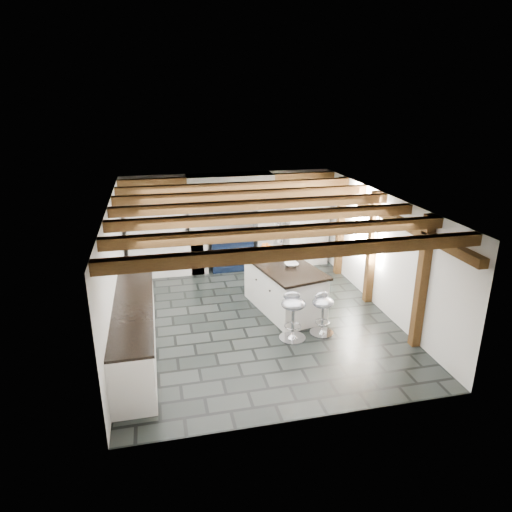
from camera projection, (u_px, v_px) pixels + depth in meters
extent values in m
plane|color=black|center=(256.00, 317.00, 8.78)|extent=(6.00, 6.00, 0.00)
plane|color=silver|center=(229.00, 220.00, 11.15)|extent=(5.00, 0.00, 5.00)
plane|color=silver|center=(115.00, 272.00, 7.87)|extent=(0.00, 6.00, 6.00)
plane|color=silver|center=(380.00, 251.00, 8.91)|extent=(0.00, 6.00, 6.00)
plane|color=white|center=(255.00, 200.00, 8.01)|extent=(6.00, 6.00, 0.00)
cube|color=white|center=(197.00, 233.00, 10.77)|extent=(0.40, 0.60, 1.90)
cube|color=white|center=(263.00, 229.00, 11.11)|extent=(0.40, 0.60, 1.90)
cube|color=brown|center=(230.00, 188.00, 10.59)|extent=(2.10, 0.65, 0.18)
cube|color=white|center=(230.00, 181.00, 10.54)|extent=(2.00, 0.60, 0.31)
cube|color=black|center=(232.00, 188.00, 10.28)|extent=(1.00, 0.03, 0.22)
cube|color=silver|center=(232.00, 188.00, 10.26)|extent=(0.90, 0.01, 0.14)
cube|color=white|center=(156.00, 233.00, 10.56)|extent=(1.30, 0.58, 2.00)
cube|color=white|center=(306.00, 224.00, 11.32)|extent=(1.00, 0.58, 2.00)
cube|color=white|center=(135.00, 323.00, 7.62)|extent=(0.60, 3.80, 0.88)
cube|color=black|center=(133.00, 298.00, 7.47)|extent=(0.64, 3.80, 0.04)
cube|color=white|center=(188.00, 254.00, 10.89)|extent=(0.70, 0.60, 0.88)
cube|color=black|center=(187.00, 236.00, 10.74)|extent=(0.74, 0.64, 0.04)
cube|color=brown|center=(380.00, 212.00, 8.63)|extent=(0.15, 5.80, 0.14)
plane|color=white|center=(367.00, 223.00, 9.33)|extent=(0.00, 0.90, 0.90)
cube|color=brown|center=(302.00, 252.00, 5.65)|extent=(5.00, 0.16, 0.16)
cube|color=brown|center=(282.00, 232.00, 6.44)|extent=(5.00, 0.16, 0.16)
cube|color=brown|center=(268.00, 217.00, 7.24)|extent=(5.00, 0.16, 0.16)
cube|color=brown|center=(255.00, 205.00, 8.04)|extent=(5.00, 0.16, 0.16)
cube|color=brown|center=(246.00, 195.00, 8.83)|extent=(5.00, 0.16, 0.16)
cube|color=brown|center=(237.00, 186.00, 9.63)|extent=(5.00, 0.16, 0.16)
cube|color=brown|center=(230.00, 179.00, 10.42)|extent=(5.00, 0.16, 0.16)
cube|color=brown|center=(422.00, 283.00, 7.43)|extent=(0.15, 0.15, 2.30)
cube|color=brown|center=(372.00, 248.00, 9.08)|extent=(0.15, 0.15, 2.30)
cube|color=brown|center=(340.00, 227.00, 10.55)|extent=(0.15, 0.15, 2.30)
cylinder|color=black|center=(281.00, 219.00, 8.18)|extent=(0.01, 0.01, 0.56)
cylinder|color=white|center=(280.00, 237.00, 8.29)|extent=(0.09, 0.09, 0.22)
cylinder|color=black|center=(279.00, 215.00, 8.46)|extent=(0.01, 0.01, 0.56)
cylinder|color=white|center=(278.00, 232.00, 8.58)|extent=(0.09, 0.09, 0.22)
cylinder|color=black|center=(277.00, 211.00, 8.75)|extent=(0.01, 0.01, 0.56)
cylinder|color=white|center=(277.00, 228.00, 8.86)|extent=(0.09, 0.09, 0.22)
cube|color=black|center=(231.00, 251.00, 11.09)|extent=(1.00, 0.60, 0.90)
ellipsoid|color=silver|center=(221.00, 232.00, 10.88)|extent=(0.28, 0.28, 0.11)
ellipsoid|color=silver|center=(241.00, 231.00, 10.98)|extent=(0.28, 0.28, 0.11)
cylinder|color=silver|center=(233.00, 240.00, 10.67)|extent=(0.95, 0.03, 0.03)
cube|color=black|center=(223.00, 255.00, 10.76)|extent=(0.35, 0.02, 0.30)
cube|color=black|center=(244.00, 254.00, 10.87)|extent=(0.35, 0.02, 0.30)
cube|color=white|center=(284.00, 289.00, 8.96)|extent=(1.26, 1.96, 0.88)
cube|color=black|center=(284.00, 266.00, 8.80)|extent=(1.36, 2.05, 0.05)
imported|color=white|center=(266.00, 254.00, 9.13)|extent=(0.22, 0.22, 0.19)
ellipsoid|color=#C2631B|center=(266.00, 246.00, 9.08)|extent=(0.20, 0.20, 0.12)
cylinder|color=white|center=(283.00, 254.00, 9.12)|extent=(0.12, 0.12, 0.18)
imported|color=white|center=(292.00, 265.00, 8.74)|extent=(0.31, 0.31, 0.06)
cylinder|color=white|center=(295.00, 260.00, 8.92)|extent=(0.05, 0.05, 0.10)
cylinder|color=white|center=(295.00, 257.00, 8.90)|extent=(0.22, 0.22, 0.02)
cylinder|color=beige|center=(295.00, 255.00, 8.88)|extent=(0.17, 0.17, 0.07)
cylinder|color=silver|center=(321.00, 333.00, 8.17)|extent=(0.42, 0.42, 0.03)
cone|color=silver|center=(322.00, 331.00, 8.15)|extent=(0.19, 0.19, 0.08)
cylinder|color=silver|center=(322.00, 318.00, 8.07)|extent=(0.05, 0.05, 0.53)
torus|color=silver|center=(322.00, 322.00, 8.09)|extent=(0.27, 0.27, 0.02)
ellipsoid|color=#9296A0|center=(323.00, 303.00, 7.97)|extent=(0.46, 0.46, 0.17)
ellipsoid|color=#9296A0|center=(320.00, 295.00, 8.01)|extent=(0.29, 0.17, 0.15)
cylinder|color=silver|center=(292.00, 338.00, 7.99)|extent=(0.47, 0.47, 0.03)
cone|color=silver|center=(292.00, 336.00, 7.98)|extent=(0.21, 0.21, 0.08)
cylinder|color=silver|center=(293.00, 321.00, 7.88)|extent=(0.05, 0.05, 0.58)
torus|color=silver|center=(293.00, 326.00, 7.91)|extent=(0.30, 0.30, 0.02)
ellipsoid|color=#9296A0|center=(293.00, 304.00, 7.77)|extent=(0.50, 0.50, 0.19)
ellipsoid|color=#9296A0|center=(293.00, 296.00, 7.83)|extent=(0.31, 0.17, 0.16)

